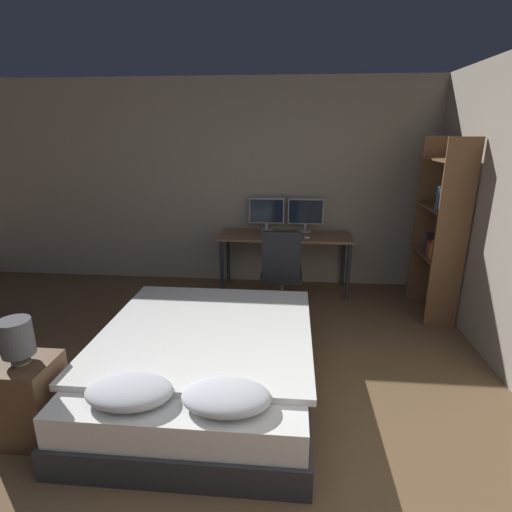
# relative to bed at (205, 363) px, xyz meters

# --- Properties ---
(wall_back) EXTENTS (12.00, 0.06, 2.70)m
(wall_back) POSITION_rel_bed_xyz_m (0.48, 2.59, 1.10)
(wall_back) COLOR #9E9384
(wall_back) RESTS_ON ground_plane
(bed) EXTENTS (1.70, 2.03, 0.57)m
(bed) POSITION_rel_bed_xyz_m (0.00, 0.00, 0.00)
(bed) COLOR #2D2D33
(bed) RESTS_ON ground_plane
(nightstand) EXTENTS (0.39, 0.38, 0.58)m
(nightstand) POSITION_rel_bed_xyz_m (-1.08, -0.62, 0.04)
(nightstand) COLOR brown
(nightstand) RESTS_ON ground_plane
(bedside_lamp) EXTENTS (0.21, 0.21, 0.31)m
(bedside_lamp) POSITION_rel_bed_xyz_m (-1.08, -0.62, 0.51)
(bedside_lamp) COLOR gray
(bedside_lamp) RESTS_ON nightstand
(desk) EXTENTS (1.68, 0.60, 0.76)m
(desk) POSITION_rel_bed_xyz_m (0.60, 2.21, 0.43)
(desk) COLOR #846042
(desk) RESTS_ON ground_plane
(monitor_left) EXTENTS (0.46, 0.16, 0.43)m
(monitor_left) POSITION_rel_bed_xyz_m (0.34, 2.41, 0.76)
(monitor_left) COLOR #B7B7BC
(monitor_left) RESTS_ON desk
(monitor_right) EXTENTS (0.46, 0.16, 0.43)m
(monitor_right) POSITION_rel_bed_xyz_m (0.85, 2.41, 0.76)
(monitor_right) COLOR #B7B7BC
(monitor_right) RESTS_ON desk
(keyboard) EXTENTS (0.35, 0.13, 0.02)m
(keyboard) POSITION_rel_bed_xyz_m (0.60, 2.02, 0.53)
(keyboard) COLOR #B7B7BC
(keyboard) RESTS_ON desk
(computer_mouse) EXTENTS (0.07, 0.05, 0.04)m
(computer_mouse) POSITION_rel_bed_xyz_m (0.86, 2.02, 0.54)
(computer_mouse) COLOR #B7B7BC
(computer_mouse) RESTS_ON desk
(office_chair) EXTENTS (0.52, 0.52, 1.02)m
(office_chair) POSITION_rel_bed_xyz_m (0.57, 1.49, 0.17)
(office_chair) COLOR black
(office_chair) RESTS_ON ground_plane
(bookshelf) EXTENTS (0.33, 0.75, 1.99)m
(bookshelf) POSITION_rel_bed_xyz_m (2.31, 1.64, 0.80)
(bookshelf) COLOR brown
(bookshelf) RESTS_ON ground_plane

